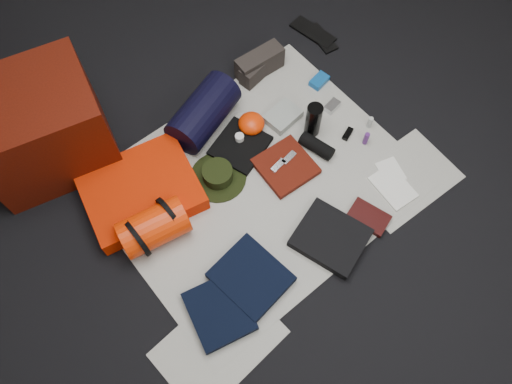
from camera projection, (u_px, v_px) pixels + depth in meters
floor at (258, 184)px, 2.80m from camera, size 4.50×4.50×0.02m
newspaper_mat at (258, 183)px, 2.79m from camera, size 1.60×1.30×0.01m
newspaper_sheet_front_left at (219, 343)px, 2.41m from camera, size 0.61×0.44×0.00m
newspaper_sheet_front_right at (404, 179)px, 2.80m from camera, size 0.60×0.43×0.00m
red_cabinet at (41, 128)px, 2.63m from camera, size 0.75×0.68×0.54m
sleeping_pad at (141, 191)px, 2.70m from camera, size 0.68×0.60×0.11m
stuff_sack at (154, 227)px, 2.56m from camera, size 0.38×0.26×0.20m
sack_strap_left at (137, 238)px, 2.52m from camera, size 0.02×0.22×0.22m
sack_strap_right at (170, 215)px, 2.58m from camera, size 0.02×0.22×0.22m
navy_duffel at (204, 113)px, 2.85m from camera, size 0.50×0.37×0.23m
boonie_brim at (218, 177)px, 2.80m from camera, size 0.38×0.38×0.01m
boonie_crown at (218, 174)px, 2.76m from camera, size 0.17×0.17×0.07m
hiking_boot_left at (257, 70)px, 3.06m from camera, size 0.25×0.13×0.12m
hiking_boot_right at (260, 63)px, 3.06m from camera, size 0.31×0.13×0.15m
flip_flop_left at (321, 38)px, 3.25m from camera, size 0.14×0.27×0.01m
flip_flop_right at (313, 32)px, 3.27m from camera, size 0.16×0.32×0.02m
trousers_navy_a at (219, 312)px, 2.45m from camera, size 0.34×0.37×0.05m
trousers_navy_b at (251, 277)px, 2.52m from camera, size 0.35×0.39×0.05m
trousers_charcoal at (331, 238)px, 2.61m from camera, size 0.40×0.43×0.05m
black_tshirt at (240, 146)px, 2.87m from camera, size 0.37×0.35×0.03m
red_shirt at (286, 166)px, 2.81m from camera, size 0.31×0.31×0.04m
orange_stuff_sack at (251, 123)px, 2.90m from camera, size 0.18×0.18×0.10m
first_aid_pouch at (283, 116)px, 2.95m from camera, size 0.22×0.17×0.05m
water_bottle at (313, 120)px, 2.83m from camera, size 0.12×0.12×0.23m
speaker at (317, 146)px, 2.84m from camera, size 0.13×0.22×0.08m
compact_camera at (332, 106)px, 2.99m from camera, size 0.10×0.07×0.04m
cyan_case at (319, 81)px, 3.07m from camera, size 0.13×0.09×0.04m
toiletry_purple at (366, 138)px, 2.86m from camera, size 0.03×0.03×0.09m
toiletry_clear at (370, 122)px, 2.91m from camera, size 0.03×0.03×0.08m
paperback_book at (369, 217)px, 2.68m from camera, size 0.19×0.24×0.03m
map_booklet at (393, 187)px, 2.77m from camera, size 0.19×0.26×0.01m
map_printout at (391, 171)px, 2.81m from camera, size 0.16×0.19×0.01m
sunglasses at (348, 134)px, 2.91m from camera, size 0.10×0.06×0.02m
key_cluster at (219, 330)px, 2.43m from camera, size 0.08×0.08×0.01m
tape_roll at (240, 137)px, 2.86m from camera, size 0.05×0.05×0.03m
energy_bar_a at (278, 166)px, 2.78m from camera, size 0.10×0.05×0.01m
energy_bar_b at (289, 158)px, 2.80m from camera, size 0.10×0.05×0.01m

